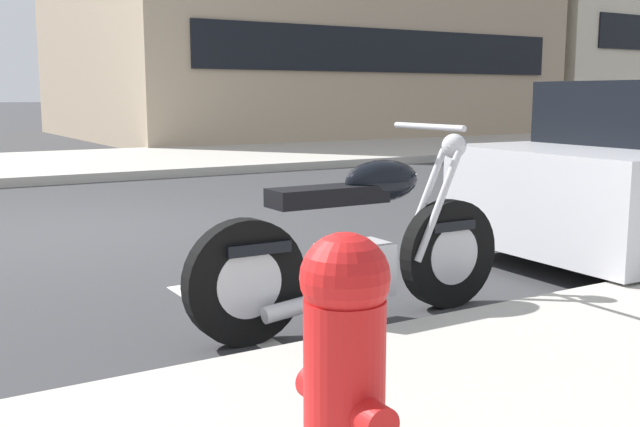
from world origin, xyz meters
The scene contains 5 objects.
ground_plane centered at (0.00, 0.00, 0.00)m, with size 260.00×260.00×0.00m, color #333335.
sidewalk_far_curb centered at (12.00, 6.57, 0.07)m, with size 120.00×5.00×0.14m, color #ADA89E.
parking_stall_stripe centered at (0.00, -3.47, 0.00)m, with size 0.12×2.20×0.01m, color silver.
parked_motorcycle centered at (0.61, -3.70, 0.44)m, with size 2.04×0.62×1.13m.
fire_hydrant centered at (-0.68, -5.55, 0.57)m, with size 0.24×0.36×0.81m.
Camera 1 is at (-1.71, -7.14, 1.30)m, focal length 41.89 mm.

